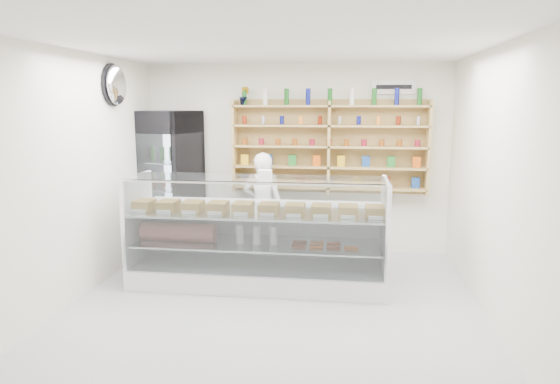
# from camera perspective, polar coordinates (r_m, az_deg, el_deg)

# --- Properties ---
(room) EXTENTS (5.00, 5.00, 5.00)m
(room) POSITION_cam_1_polar(r_m,az_deg,el_deg) (5.07, -1.01, 0.79)
(room) COLOR #AEAEB3
(room) RESTS_ON ground
(display_counter) EXTENTS (3.10, 0.93, 1.35)m
(display_counter) POSITION_cam_1_polar(r_m,az_deg,el_deg) (6.21, -2.55, -7.27)
(display_counter) COLOR white
(display_counter) RESTS_ON floor
(shop_worker) EXTENTS (0.58, 0.39, 1.55)m
(shop_worker) POSITION_cam_1_polar(r_m,az_deg,el_deg) (7.09, -1.98, -1.68)
(shop_worker) COLOR white
(shop_worker) RESTS_ON floor
(drinks_cooler) EXTENTS (0.94, 0.93, 2.11)m
(drinks_cooler) POSITION_cam_1_polar(r_m,az_deg,el_deg) (7.63, -12.42, 1.12)
(drinks_cooler) COLOR black
(drinks_cooler) RESTS_ON floor
(wall_shelving) EXTENTS (2.84, 0.28, 1.33)m
(wall_shelving) POSITION_cam_1_polar(r_m,az_deg,el_deg) (7.32, 5.63, 5.15)
(wall_shelving) COLOR tan
(wall_shelving) RESTS_ON back_wall
(potted_plant) EXTENTS (0.16, 0.13, 0.27)m
(potted_plant) POSITION_cam_1_polar(r_m,az_deg,el_deg) (7.44, -4.12, 10.91)
(potted_plant) COLOR #1E6626
(potted_plant) RESTS_ON wall_shelving
(security_mirror) EXTENTS (0.15, 0.50, 0.50)m
(security_mirror) POSITION_cam_1_polar(r_m,az_deg,el_deg) (6.81, -18.19, 11.55)
(security_mirror) COLOR silver
(security_mirror) RESTS_ON left_wall
(wall_sign) EXTENTS (0.62, 0.03, 0.20)m
(wall_sign) POSITION_cam_1_polar(r_m,az_deg,el_deg) (7.45, 12.86, 11.62)
(wall_sign) COLOR white
(wall_sign) RESTS_ON back_wall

